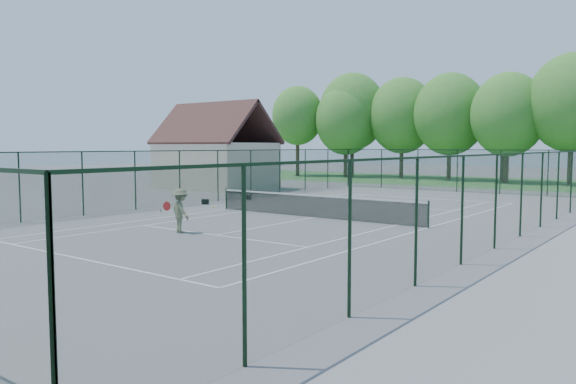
# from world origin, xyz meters

# --- Properties ---
(ground) EXTENTS (140.00, 140.00, 0.00)m
(ground) POSITION_xyz_m (0.00, 0.00, 0.00)
(ground) COLOR slate
(ground) RESTS_ON ground
(grass_far) EXTENTS (80.00, 16.00, 0.01)m
(grass_far) POSITION_xyz_m (0.00, 30.00, 0.01)
(grass_far) COLOR #44873E
(grass_far) RESTS_ON ground
(court_lines) EXTENTS (11.05, 23.85, 0.01)m
(court_lines) POSITION_xyz_m (0.00, 0.00, 0.00)
(court_lines) COLOR white
(court_lines) RESTS_ON ground
(tennis_net) EXTENTS (11.08, 0.08, 1.10)m
(tennis_net) POSITION_xyz_m (0.00, 0.00, 0.58)
(tennis_net) COLOR black
(tennis_net) RESTS_ON ground
(fence_enclosure) EXTENTS (18.05, 36.05, 3.02)m
(fence_enclosure) POSITION_xyz_m (0.00, 0.00, 1.56)
(fence_enclosure) COLOR #17321E
(fence_enclosure) RESTS_ON ground
(utility_building) EXTENTS (8.60, 6.27, 6.63)m
(utility_building) POSITION_xyz_m (-16.00, 10.00, 3.12)
(utility_building) COLOR beige
(utility_building) RESTS_ON ground
(tree_line_far) EXTENTS (39.40, 6.40, 9.70)m
(tree_line_far) POSITION_xyz_m (0.00, 30.00, 5.99)
(tree_line_far) COLOR #493324
(tree_line_far) RESTS_ON ground
(sports_bag_a) EXTENTS (0.41, 0.32, 0.29)m
(sports_bag_a) POSITION_xyz_m (-8.15, 1.10, 0.14)
(sports_bag_a) COLOR black
(sports_bag_a) RESTS_ON ground
(sports_bag_b) EXTENTS (0.36, 0.24, 0.26)m
(sports_bag_b) POSITION_xyz_m (-8.05, 4.65, 0.13)
(sports_bag_b) COLOR black
(sports_bag_b) RESTS_ON ground
(tennis_player) EXTENTS (2.21, 0.97, 1.67)m
(tennis_player) POSITION_xyz_m (-1.43, -6.79, 0.84)
(tennis_player) COLOR #646949
(tennis_player) RESTS_ON ground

